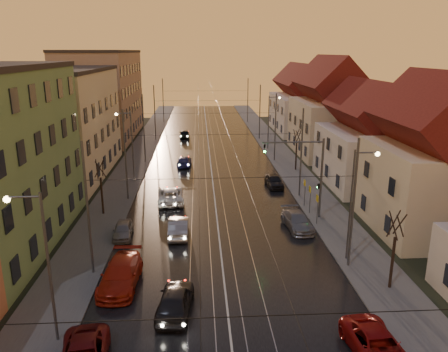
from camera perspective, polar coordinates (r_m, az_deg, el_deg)
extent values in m
cube|color=black|center=(59.23, -1.81, 2.11)|extent=(16.00, 120.00, 0.04)
cube|color=#4C4C4C|center=(59.82, -11.44, 1.99)|extent=(4.00, 120.00, 0.15)
cube|color=#4C4C4C|center=(60.30, 7.74, 2.27)|extent=(4.00, 120.00, 0.15)
cube|color=gray|center=(59.21, -3.94, 2.11)|extent=(0.06, 120.00, 0.03)
cube|color=gray|center=(59.21, -2.56, 2.13)|extent=(0.06, 120.00, 0.03)
cube|color=gray|center=(59.25, -1.07, 2.15)|extent=(0.06, 120.00, 0.03)
cube|color=gray|center=(59.32, 0.31, 2.17)|extent=(0.06, 120.00, 0.03)
cube|color=beige|center=(54.55, -20.51, 6.31)|extent=(10.00, 20.00, 12.00)
cube|color=#93735F|center=(77.51, -15.49, 10.08)|extent=(10.00, 24.00, 14.00)
cube|color=beige|center=(38.87, 25.20, -1.61)|extent=(8.50, 10.00, 7.00)
pyramid|color=#521412|center=(37.74, 26.17, 6.24)|extent=(8.67, 10.20, 3.80)
cube|color=silver|center=(50.36, 18.29, 2.29)|extent=(9.00, 12.00, 6.00)
pyramid|color=#521412|center=(49.53, 18.76, 7.46)|extent=(9.18, 12.24, 3.20)
cube|color=beige|center=(64.10, 13.54, 6.15)|extent=(9.00, 14.00, 7.50)
pyramid|color=#521412|center=(63.41, 13.89, 11.27)|extent=(9.18, 14.28, 4.00)
cube|color=silver|center=(81.37, 9.92, 8.01)|extent=(9.00, 16.00, 6.50)
pyramid|color=#521412|center=(80.84, 10.09, 11.52)|extent=(9.18, 16.32, 3.50)
cylinder|color=#595B60|center=(29.11, -17.37, -4.32)|extent=(0.16, 0.16, 9.00)
cylinder|color=#595B60|center=(29.96, 16.53, -3.67)|extent=(0.16, 0.16, 9.00)
cylinder|color=#595B60|center=(43.21, -12.76, 2.57)|extent=(0.16, 0.16, 9.00)
cylinder|color=#595B60|center=(43.78, 10.06, 2.90)|extent=(0.16, 0.16, 9.00)
cylinder|color=#595B60|center=(57.76, -10.43, 6.04)|extent=(0.16, 0.16, 9.00)
cylinder|color=#595B60|center=(58.19, 6.72, 6.26)|extent=(0.16, 0.16, 9.00)
cylinder|color=#595B60|center=(72.50, -9.03, 8.09)|extent=(0.16, 0.16, 9.00)
cylinder|color=#595B60|center=(72.84, 4.70, 8.27)|extent=(0.16, 0.16, 9.00)
cylinder|color=#595B60|center=(90.29, -7.95, 9.67)|extent=(0.16, 0.16, 9.00)
cylinder|color=#595B60|center=(90.57, 3.12, 9.81)|extent=(0.16, 0.16, 9.00)
cylinder|color=#595B60|center=(23.21, -21.84, -11.44)|extent=(0.14, 0.14, 8.00)
cylinder|color=#595B60|center=(22.08, -24.82, -2.50)|extent=(1.60, 0.10, 0.10)
sphere|color=#FFD88C|center=(22.38, -26.51, -2.74)|extent=(0.32, 0.32, 0.32)
cylinder|color=#595B60|center=(31.07, 16.20, -3.91)|extent=(0.14, 0.14, 8.00)
cylinder|color=#595B60|center=(30.31, 18.18, 2.92)|extent=(1.60, 0.10, 0.10)
sphere|color=#FFD88C|center=(30.61, 19.42, 2.74)|extent=(0.32, 0.32, 0.32)
cylinder|color=#595B60|center=(49.13, -11.86, 3.63)|extent=(0.14, 0.14, 8.00)
cylinder|color=#595B60|center=(48.60, -13.06, 7.98)|extent=(1.60, 0.10, 0.10)
sphere|color=#FFD88C|center=(48.74, -13.90, 7.83)|extent=(0.32, 0.32, 0.32)
cylinder|color=#595B60|center=(65.12, 5.83, 6.88)|extent=(0.14, 0.14, 8.00)
cylinder|color=#595B60|center=(64.76, 6.63, 10.20)|extent=(1.60, 0.10, 0.10)
sphere|color=#FFD88C|center=(64.89, 7.27, 10.10)|extent=(0.32, 0.32, 0.32)
cylinder|color=#595B60|center=(38.49, 12.58, -0.44)|extent=(0.20, 0.20, 7.20)
cylinder|color=#595B60|center=(37.08, 9.01, 4.38)|extent=(5.20, 0.14, 0.14)
imported|color=black|center=(36.77, 5.30, 3.46)|extent=(0.15, 0.18, 0.90)
sphere|color=#19FF3F|center=(36.68, 5.33, 3.19)|extent=(0.20, 0.20, 0.20)
cylinder|color=black|center=(40.47, -15.64, -2.59)|extent=(0.18, 0.18, 3.50)
cylinder|color=black|center=(39.78, -15.56, 0.93)|extent=(0.37, 0.92, 1.61)
cylinder|color=black|center=(39.99, -15.96, 0.98)|extent=(0.91, 0.40, 1.61)
cylinder|color=black|center=(39.72, -16.27, 0.86)|extent=(0.37, 0.92, 1.61)
cylinder|color=black|center=(39.52, -15.80, 0.82)|extent=(0.84, 0.54, 1.62)
cylinder|color=black|center=(29.04, 21.10, -10.64)|extent=(0.18, 0.18, 3.50)
cylinder|color=black|center=(28.21, 21.99, -5.86)|extent=(0.37, 0.92, 1.61)
cylinder|color=black|center=(28.20, 21.27, -5.79)|extent=(0.91, 0.40, 1.61)
cylinder|color=black|center=(27.87, 21.25, -6.05)|extent=(0.37, 0.92, 1.61)
cylinder|color=black|center=(27.91, 22.04, -6.10)|extent=(0.84, 0.54, 1.62)
cylinder|color=black|center=(54.29, 9.40, 2.49)|extent=(0.18, 0.18, 3.50)
cylinder|color=black|center=(53.89, 9.75, 5.15)|extent=(0.37, 0.92, 1.61)
cylinder|color=black|center=(53.96, 9.38, 5.18)|extent=(0.91, 0.40, 1.61)
cylinder|color=black|center=(53.62, 9.30, 5.11)|extent=(0.37, 0.92, 1.61)
cylinder|color=black|center=(53.58, 9.70, 5.09)|extent=(0.84, 0.54, 1.62)
imported|color=black|center=(25.65, -6.41, -15.80)|extent=(2.28, 4.70, 1.55)
imported|color=gray|center=(35.28, -5.97, -6.62)|extent=(1.59, 4.40, 1.44)
imported|color=silver|center=(42.86, -6.99, -2.50)|extent=(2.78, 5.38, 1.45)
imported|color=navy|center=(56.25, -5.22, 1.93)|extent=(1.87, 4.31, 1.24)
imported|color=black|center=(74.70, -5.19, 5.50)|extent=(1.79, 4.15, 1.39)
imported|color=#A82110|center=(28.73, -13.36, -12.39)|extent=(2.40, 5.51, 1.58)
imported|color=gray|center=(35.71, -13.06, -6.87)|extent=(1.65, 3.67, 1.22)
imported|color=maroon|center=(23.49, 19.43, -20.33)|extent=(2.60, 5.02, 1.35)
imported|color=gray|center=(36.90, 9.54, -5.80)|extent=(2.34, 4.81, 1.35)
imported|color=black|center=(47.63, 6.55, -0.64)|extent=(1.80, 4.08, 1.37)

